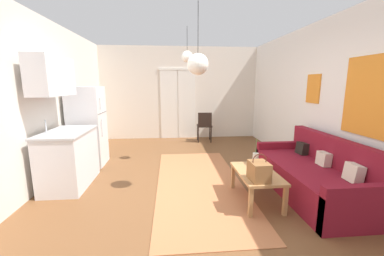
{
  "coord_description": "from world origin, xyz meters",
  "views": [
    {
      "loc": [
        -0.28,
        -3.33,
        1.62
      ],
      "look_at": [
        0.15,
        1.34,
        0.75
      ],
      "focal_mm": 22.11,
      "sensor_mm": 36.0,
      "label": 1
    }
  ],
  "objects_px": {
    "accent_chair": "(204,125)",
    "handbag": "(259,171)",
    "pendant_lamp_near": "(198,64)",
    "pendant_lamp_far": "(187,57)",
    "bamboo_vase": "(256,159)",
    "couch": "(314,176)",
    "coffee_table": "(257,176)",
    "refrigerator": "(88,126)"
  },
  "relations": [
    {
      "from": "pendant_lamp_near",
      "to": "bamboo_vase",
      "type": "bearing_deg",
      "value": -1.38
    },
    {
      "from": "handbag",
      "to": "pendant_lamp_far",
      "type": "distance_m",
      "value": 2.66
    },
    {
      "from": "pendant_lamp_far",
      "to": "coffee_table",
      "type": "bearing_deg",
      "value": -63.85
    },
    {
      "from": "handbag",
      "to": "pendant_lamp_near",
      "type": "xyz_separation_m",
      "value": [
        -0.71,
        0.6,
        1.34
      ]
    },
    {
      "from": "coffee_table",
      "to": "bamboo_vase",
      "type": "relative_size",
      "value": 2.26
    },
    {
      "from": "pendant_lamp_near",
      "to": "pendant_lamp_far",
      "type": "distance_m",
      "value": 1.42
    },
    {
      "from": "couch",
      "to": "pendant_lamp_near",
      "type": "relative_size",
      "value": 2.12
    },
    {
      "from": "pendant_lamp_near",
      "to": "pendant_lamp_far",
      "type": "relative_size",
      "value": 1.43
    },
    {
      "from": "pendant_lamp_far",
      "to": "refrigerator",
      "type": "bearing_deg",
      "value": 177.32
    },
    {
      "from": "bamboo_vase",
      "to": "pendant_lamp_far",
      "type": "xyz_separation_m",
      "value": [
        -0.93,
        1.41,
        1.63
      ]
    },
    {
      "from": "coffee_table",
      "to": "handbag",
      "type": "xyz_separation_m",
      "value": [
        -0.08,
        -0.28,
        0.18
      ]
    },
    {
      "from": "refrigerator",
      "to": "accent_chair",
      "type": "xyz_separation_m",
      "value": [
        2.6,
        1.69,
        -0.3
      ]
    },
    {
      "from": "bamboo_vase",
      "to": "refrigerator",
      "type": "distance_m",
      "value": 3.29
    },
    {
      "from": "coffee_table",
      "to": "bamboo_vase",
      "type": "height_order",
      "value": "bamboo_vase"
    },
    {
      "from": "refrigerator",
      "to": "accent_chair",
      "type": "height_order",
      "value": "refrigerator"
    },
    {
      "from": "bamboo_vase",
      "to": "pendant_lamp_near",
      "type": "relative_size",
      "value": 0.42
    },
    {
      "from": "handbag",
      "to": "accent_chair",
      "type": "distance_m",
      "value": 3.78
    },
    {
      "from": "bamboo_vase",
      "to": "pendant_lamp_near",
      "type": "xyz_separation_m",
      "value": [
        -0.88,
        0.02,
        1.37
      ]
    },
    {
      "from": "accent_chair",
      "to": "pendant_lamp_far",
      "type": "bearing_deg",
      "value": 74.57
    },
    {
      "from": "handbag",
      "to": "accent_chair",
      "type": "height_order",
      "value": "accent_chair"
    },
    {
      "from": "couch",
      "to": "coffee_table",
      "type": "height_order",
      "value": "couch"
    },
    {
      "from": "handbag",
      "to": "refrigerator",
      "type": "distance_m",
      "value": 3.46
    },
    {
      "from": "coffee_table",
      "to": "pendant_lamp_far",
      "type": "height_order",
      "value": "pendant_lamp_far"
    },
    {
      "from": "couch",
      "to": "accent_chair",
      "type": "distance_m",
      "value": 3.57
    },
    {
      "from": "accent_chair",
      "to": "handbag",
      "type": "bearing_deg",
      "value": 95.68
    },
    {
      "from": "couch",
      "to": "coffee_table",
      "type": "distance_m",
      "value": 0.94
    },
    {
      "from": "accent_chair",
      "to": "pendant_lamp_far",
      "type": "relative_size",
      "value": 1.27
    },
    {
      "from": "coffee_table",
      "to": "handbag",
      "type": "relative_size",
      "value": 2.6
    },
    {
      "from": "handbag",
      "to": "pendant_lamp_far",
      "type": "relative_size",
      "value": 0.52
    },
    {
      "from": "bamboo_vase",
      "to": "accent_chair",
      "type": "height_order",
      "value": "accent_chair"
    },
    {
      "from": "handbag",
      "to": "refrigerator",
      "type": "height_order",
      "value": "refrigerator"
    },
    {
      "from": "coffee_table",
      "to": "pendant_lamp_near",
      "type": "relative_size",
      "value": 0.95
    },
    {
      "from": "couch",
      "to": "pendant_lamp_far",
      "type": "relative_size",
      "value": 3.04
    },
    {
      "from": "couch",
      "to": "handbag",
      "type": "distance_m",
      "value": 1.12
    },
    {
      "from": "pendant_lamp_far",
      "to": "couch",
      "type": "bearing_deg",
      "value": -41.81
    },
    {
      "from": "pendant_lamp_near",
      "to": "pendant_lamp_far",
      "type": "bearing_deg",
      "value": 91.97
    },
    {
      "from": "bamboo_vase",
      "to": "pendant_lamp_far",
      "type": "height_order",
      "value": "pendant_lamp_far"
    },
    {
      "from": "coffee_table",
      "to": "accent_chair",
      "type": "height_order",
      "value": "accent_chair"
    },
    {
      "from": "couch",
      "to": "handbag",
      "type": "bearing_deg",
      "value": -158.08
    },
    {
      "from": "bamboo_vase",
      "to": "pendant_lamp_far",
      "type": "relative_size",
      "value": 0.6
    },
    {
      "from": "couch",
      "to": "refrigerator",
      "type": "bearing_deg",
      "value": 155.99
    },
    {
      "from": "bamboo_vase",
      "to": "accent_chair",
      "type": "distance_m",
      "value": 3.22
    }
  ]
}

